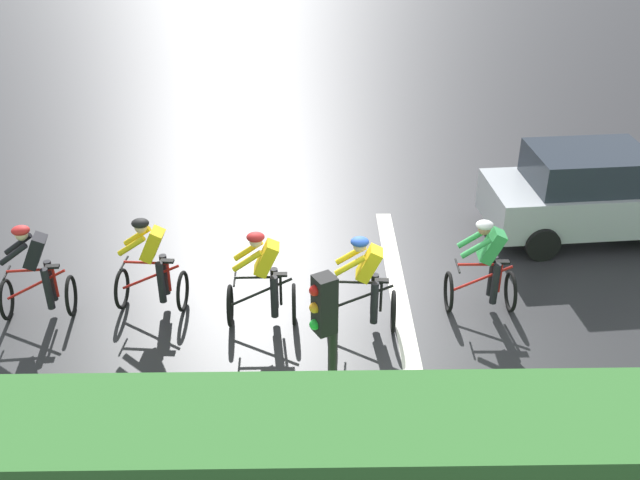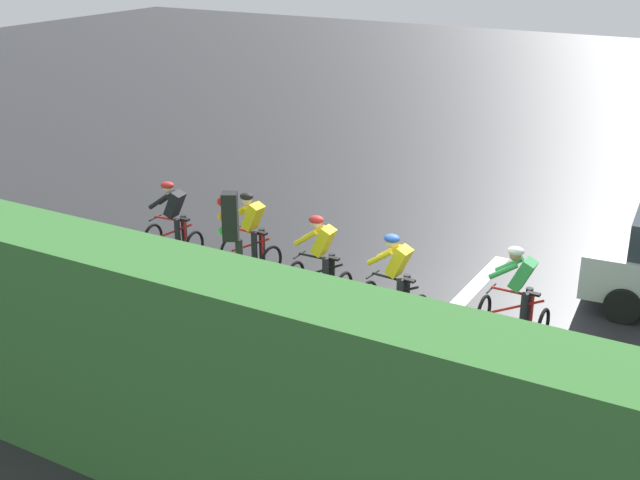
% 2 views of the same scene
% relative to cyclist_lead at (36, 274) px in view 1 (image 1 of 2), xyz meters
% --- Properties ---
extents(ground_plane, '(80.00, 80.00, 0.00)m').
position_rel_cyclist_lead_xyz_m(ground_plane, '(-0.05, -5.48, -0.80)').
color(ground_plane, '#28282B').
extents(road_marking_stop_line, '(7.00, 0.30, 0.01)m').
position_rel_cyclist_lead_xyz_m(road_marking_stop_line, '(-0.05, -5.88, -0.79)').
color(road_marking_stop_line, silver).
rests_on(road_marking_stop_line, ground).
extents(cyclist_lead, '(0.78, 1.14, 1.66)m').
position_rel_cyclist_lead_xyz_m(cyclist_lead, '(0.00, 0.00, 0.00)').
color(cyclist_lead, black).
rests_on(cyclist_lead, ground).
extents(cyclist_second, '(0.77, 1.14, 1.66)m').
position_rel_cyclist_lead_xyz_m(cyclist_second, '(0.19, -1.80, 0.00)').
color(cyclist_second, black).
rests_on(cyclist_second, ground).
extents(cyclist_mid, '(0.70, 1.09, 1.66)m').
position_rel_cyclist_lead_xyz_m(cyclist_mid, '(-0.27, -3.63, 0.00)').
color(cyclist_mid, black).
rests_on(cyclist_mid, ground).
extents(cyclist_fourth, '(0.76, 1.13, 1.66)m').
position_rel_cyclist_lead_xyz_m(cyclist_fourth, '(-0.45, -5.20, 0.00)').
color(cyclist_fourth, black).
rests_on(cyclist_fourth, ground).
extents(cyclist_trailing, '(0.69, 1.09, 1.66)m').
position_rel_cyclist_lead_xyz_m(cyclist_trailing, '(0.05, -7.19, 0.00)').
color(cyclist_trailing, black).
rests_on(cyclist_trailing, ground).
extents(car_silver, '(2.14, 4.23, 1.76)m').
position_rel_cyclist_lead_xyz_m(car_silver, '(2.57, -9.75, 0.08)').
color(car_silver, '#B7BCC1').
rests_on(car_silver, ground).
extents(traffic_light_near_crossing, '(0.27, 0.29, 3.34)m').
position_rel_cyclist_lead_xyz_m(traffic_light_near_crossing, '(-4.12, -4.54, 1.43)').
color(traffic_light_near_crossing, black).
rests_on(traffic_light_near_crossing, ground).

